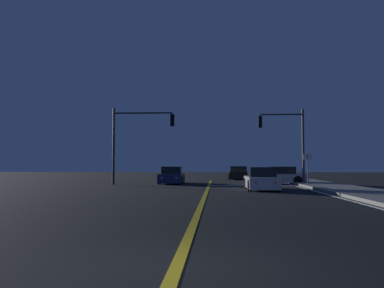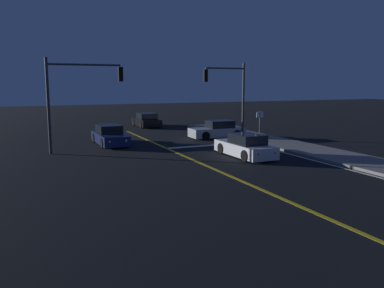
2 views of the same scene
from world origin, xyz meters
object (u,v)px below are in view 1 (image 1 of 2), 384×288
Objects in this scene: car_side_waiting_black at (238,174)px; traffic_signal_near_right at (287,134)px; car_lead_oncoming_white at (261,180)px; car_far_approaching_silver at (280,176)px; street_sign_corner at (308,164)px; car_following_oncoming_navy at (172,176)px; traffic_signal_far_left at (136,133)px.

traffic_signal_near_right is (3.16, -11.00, 3.20)m from car_side_waiting_black.
car_lead_oncoming_white is 17.86m from car_side_waiting_black.
street_sign_corner is (1.35, -3.81, 0.96)m from car_far_approaching_silver.
car_far_approaching_silver and car_following_oncoming_navy have the same top height.
traffic_signal_far_left reaches higher than car_far_approaching_silver.
traffic_signal_far_left is 12.51m from street_sign_corner.
car_following_oncoming_navy is 4.74m from traffic_signal_far_left.
car_lead_oncoming_white is 10.71m from traffic_signal_far_left.
car_far_approaching_silver is 3.39m from traffic_signal_near_right.
traffic_signal_far_left is at bearing 44.05° from car_following_oncoming_navy.
traffic_signal_near_right reaches higher than street_sign_corner.
traffic_signal_far_left is 2.51× the size of street_sign_corner.
traffic_signal_far_left reaches higher than car_following_oncoming_navy.
street_sign_corner is at bearing 47.96° from car_lead_oncoming_white.
street_sign_corner reaches higher than car_lead_oncoming_white.
car_far_approaching_silver is 11.60m from traffic_signal_far_left.
traffic_signal_far_left is (-8.14, -12.40, 3.28)m from car_side_waiting_black.
car_lead_oncoming_white is at bearing -131.59° from street_sign_corner.
traffic_signal_far_left is (-2.41, -2.42, 3.28)m from car_following_oncoming_navy.
car_side_waiting_black is 11.50m from car_following_oncoming_navy.
traffic_signal_near_right is (0.43, -1.01, 3.20)m from car_far_approaching_silver.
car_following_oncoming_navy is at bearing -119.82° from car_side_waiting_black.
car_far_approaching_silver is at bearing 12.53° from traffic_signal_far_left.
car_side_waiting_black is at bearing 56.71° from traffic_signal_far_left.
traffic_signal_far_left reaches higher than traffic_signal_near_right.
car_lead_oncoming_white and car_far_approaching_silver have the same top height.
car_lead_oncoming_white is at bearing 68.58° from traffic_signal_near_right.
street_sign_corner is at bearing -73.53° from car_side_waiting_black.
car_side_waiting_black and car_following_oncoming_navy have the same top height.
traffic_signal_far_left is at bearing 173.46° from street_sign_corner.
car_far_approaching_silver is (2.26, 7.87, -0.00)m from car_lead_oncoming_white.
car_following_oncoming_navy is at bearing -6.57° from traffic_signal_near_right.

